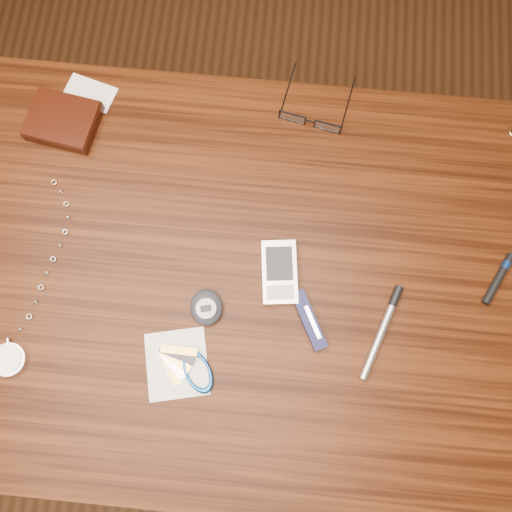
% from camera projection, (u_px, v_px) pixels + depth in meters
% --- Properties ---
extents(ground, '(3.80, 3.80, 0.00)m').
position_uv_depth(ground, '(238.00, 321.00, 1.52)').
color(ground, '#472814').
rests_on(ground, ground).
extents(desk, '(1.00, 0.70, 0.75)m').
position_uv_depth(desk, '(225.00, 285.00, 0.89)').
color(desk, '#341608').
rests_on(desk, ground).
extents(wallet_and_card, '(0.14, 0.15, 0.02)m').
position_uv_depth(wallet_and_card, '(64.00, 120.00, 0.84)').
color(wallet_and_card, black).
rests_on(wallet_and_card, desk).
extents(eyeglasses, '(0.13, 0.13, 0.02)m').
position_uv_depth(eyeglasses, '(311.00, 119.00, 0.84)').
color(eyeglasses, black).
rests_on(eyeglasses, desk).
extents(pocket_watch, '(0.08, 0.32, 0.02)m').
position_uv_depth(pocket_watch, '(12.00, 354.00, 0.75)').
color(pocket_watch, silver).
rests_on(pocket_watch, desk).
extents(pda_phone, '(0.07, 0.11, 0.02)m').
position_uv_depth(pda_phone, '(279.00, 272.00, 0.78)').
color(pda_phone, '#B7B7BB').
rests_on(pda_phone, desk).
extents(pedometer, '(0.06, 0.07, 0.02)m').
position_uv_depth(pedometer, '(207.00, 307.00, 0.77)').
color(pedometer, black).
rests_on(pedometer, desk).
extents(notepad_keys, '(0.13, 0.12, 0.01)m').
position_uv_depth(notepad_keys, '(187.00, 367.00, 0.75)').
color(notepad_keys, silver).
rests_on(notepad_keys, desk).
extents(pocket_knife, '(0.06, 0.09, 0.01)m').
position_uv_depth(pocket_knife, '(309.00, 320.00, 0.77)').
color(pocket_knife, black).
rests_on(pocket_knife, desk).
extents(silver_pen, '(0.06, 0.15, 0.01)m').
position_uv_depth(silver_pen, '(384.00, 325.00, 0.76)').
color(silver_pen, '#A8A8AD').
rests_on(silver_pen, desk).
extents(black_blue_pen, '(0.05, 0.09, 0.01)m').
position_uv_depth(black_blue_pen, '(499.00, 277.00, 0.78)').
color(black_blue_pen, black).
rests_on(black_blue_pen, desk).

